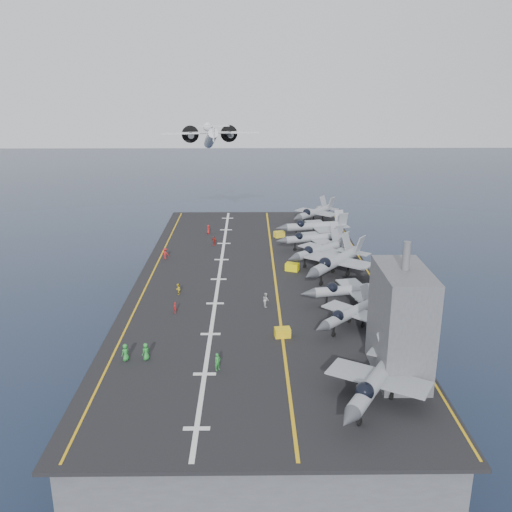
{
  "coord_description": "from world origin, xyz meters",
  "views": [
    {
      "loc": [
        -1.02,
        -85.24,
        41.71
      ],
      "look_at": [
        0.0,
        4.0,
        13.0
      ],
      "focal_mm": 40.0,
      "sensor_mm": 36.0,
      "label": 1
    }
  ],
  "objects_px": {
    "tow_cart_a": "(283,332)",
    "transport_plane": "(211,139)",
    "island_superstructure": "(402,310)",
    "fighter_jet_0": "(376,379)"
  },
  "relations": [
    {
      "from": "fighter_jet_0",
      "to": "transport_plane",
      "type": "height_order",
      "value": "transport_plane"
    },
    {
      "from": "transport_plane",
      "to": "island_superstructure",
      "type": "bearing_deg",
      "value": -72.66
    },
    {
      "from": "fighter_jet_0",
      "to": "tow_cart_a",
      "type": "height_order",
      "value": "fighter_jet_0"
    },
    {
      "from": "island_superstructure",
      "to": "transport_plane",
      "type": "distance_m",
      "value": 84.71
    },
    {
      "from": "tow_cart_a",
      "to": "transport_plane",
      "type": "height_order",
      "value": "transport_plane"
    },
    {
      "from": "transport_plane",
      "to": "tow_cart_a",
      "type": "bearing_deg",
      "value": -79.56
    },
    {
      "from": "tow_cart_a",
      "to": "transport_plane",
      "type": "relative_size",
      "value": 0.08
    },
    {
      "from": "island_superstructure",
      "to": "transport_plane",
      "type": "height_order",
      "value": "transport_plane"
    },
    {
      "from": "fighter_jet_0",
      "to": "tow_cart_a",
      "type": "bearing_deg",
      "value": 118.88
    },
    {
      "from": "tow_cart_a",
      "to": "transport_plane",
      "type": "xyz_separation_m",
      "value": [
        -13.12,
        71.19,
        16.09
      ]
    }
  ]
}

